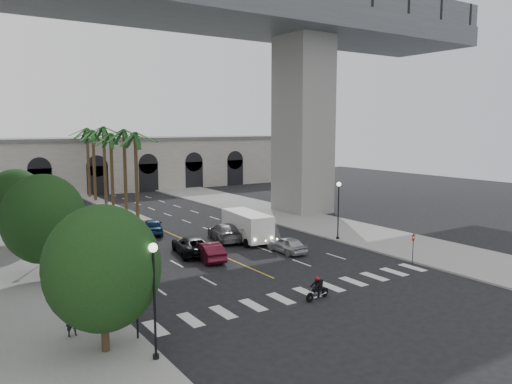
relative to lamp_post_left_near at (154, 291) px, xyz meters
name	(u,v)px	position (x,y,z in m)	size (l,w,h in m)	color
ground	(292,286)	(11.40, 5.00, -3.22)	(140.00, 140.00, 0.00)	black
sidewalk_left	(4,267)	(-3.60, 20.00, -3.15)	(8.00, 100.00, 0.15)	gray
sidewalk_right	(317,223)	(26.40, 20.00, -3.15)	(8.00, 100.00, 0.15)	gray
median	(110,207)	(11.40, 43.00, -3.12)	(2.00, 24.00, 0.20)	gray
pier_building	(75,165)	(11.40, 60.00, 1.04)	(71.00, 10.50, 8.50)	beige
bridge	(186,44)	(14.82, 27.00, 15.29)	(75.00, 13.00, 26.00)	gray
palm_a	(135,137)	(11.40, 33.00, 5.88)	(3.20, 3.20, 10.30)	#47331E
palm_b	(124,134)	(11.50, 37.00, 6.15)	(3.20, 3.20, 10.60)	#47331E
palm_c	(111,138)	(11.20, 41.00, 5.69)	(3.20, 3.20, 10.10)	#47331E
palm_d	(103,131)	(11.55, 45.00, 6.43)	(3.20, 3.20, 10.90)	#47331E
palm_e	(93,134)	(11.30, 49.00, 5.97)	(3.20, 3.20, 10.40)	#47331E
palm_f	(87,132)	(11.60, 53.00, 6.24)	(3.20, 3.20, 10.70)	#47331E
street_tree_near	(103,268)	(-1.60, 2.00, 0.80)	(5.20, 5.20, 6.89)	#382616
street_tree_mid	(44,219)	(-1.60, 15.00, 0.99)	(5.44, 5.44, 7.21)	#382616
street_tree_far	(16,201)	(-1.60, 27.00, 0.68)	(5.04, 5.04, 6.68)	#382616
lamp_post_left_near	(154,291)	(0.00, 0.00, 0.00)	(0.40, 0.40, 5.35)	black
lamp_post_left_far	(51,218)	(0.00, 21.00, 0.00)	(0.40, 0.40, 5.35)	black
lamp_post_right	(338,206)	(22.80, 13.00, 0.00)	(0.40, 0.40, 5.35)	black
traffic_signal_near	(136,291)	(0.10, 2.50, -0.71)	(0.25, 0.18, 3.65)	black
traffic_signal_far	(110,271)	(0.10, 6.50, -0.71)	(0.25, 0.18, 3.65)	black
motorcycle_rider	(318,289)	(11.19, 2.18, -2.58)	(1.95, 0.57, 1.42)	black
car_a	(287,245)	(16.34, 12.07, -2.55)	(1.58, 3.94, 1.34)	#B3B4B8
car_b	(209,251)	(9.90, 13.58, -2.51)	(1.52, 4.35, 1.43)	#53101F
car_c	(192,245)	(9.65, 15.98, -2.48)	(2.47, 5.35, 1.49)	black
car_d	(225,232)	(14.29, 18.68, -2.43)	(2.22, 5.46, 1.58)	slate
car_e	(153,226)	(9.90, 24.89, -2.46)	(1.79, 4.46, 1.52)	#10294B
cargo_van	(247,225)	(15.82, 17.29, -1.76)	(3.04, 6.38, 2.63)	white
pedestrian_a	(72,319)	(-2.45, 4.53, -2.21)	(0.63, 0.41, 1.72)	black
do_not_enter_sign	(413,242)	(21.90, 3.93, -1.48)	(0.57, 0.21, 2.41)	black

